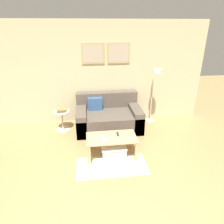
# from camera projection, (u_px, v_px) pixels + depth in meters

# --- Properties ---
(wall_back) EXTENTS (5.60, 0.09, 2.55)m
(wall_back) POSITION_uv_depth(u_px,v_px,m) (97.00, 74.00, 5.06)
(wall_back) COLOR #C6BC93
(wall_back) RESTS_ON ground_plane
(area_rug) EXTENTS (1.31, 0.65, 0.01)m
(area_rug) POSITION_uv_depth(u_px,v_px,m) (112.00, 166.00, 3.72)
(area_rug) COLOR #B2B79E
(area_rug) RESTS_ON ground_plane
(couch) EXTENTS (1.58, 0.99, 0.83)m
(couch) POSITION_uv_depth(u_px,v_px,m) (108.00, 117.00, 5.01)
(couch) COLOR brown
(couch) RESTS_ON ground_plane
(coffee_table) EXTENTS (0.97, 0.53, 0.42)m
(coffee_table) POSITION_uv_depth(u_px,v_px,m) (112.00, 141.00, 3.90)
(coffee_table) COLOR tan
(coffee_table) RESTS_ON ground_plane
(storage_bin) EXTENTS (0.49, 0.40, 0.24)m
(storage_bin) POSITION_uv_depth(u_px,v_px,m) (113.00, 150.00, 3.97)
(storage_bin) COLOR #B2B2B7
(storage_bin) RESTS_ON ground_plane
(floor_lamp) EXTENTS (0.24, 0.48, 1.47)m
(floor_lamp) POSITION_uv_depth(u_px,v_px,m) (155.00, 85.00, 4.91)
(floor_lamp) COLOR silver
(floor_lamp) RESTS_ON ground_plane
(side_table) EXTENTS (0.40, 0.40, 0.50)m
(side_table) POSITION_uv_depth(u_px,v_px,m) (62.00, 119.00, 4.90)
(side_table) COLOR silver
(side_table) RESTS_ON ground_plane
(book_stack) EXTENTS (0.23, 0.18, 0.07)m
(book_stack) POSITION_uv_depth(u_px,v_px,m) (62.00, 110.00, 4.79)
(book_stack) COLOR #D8C666
(book_stack) RESTS_ON side_table
(remote_control) EXTENTS (0.04, 0.15, 0.02)m
(remote_control) POSITION_uv_depth(u_px,v_px,m) (118.00, 134.00, 3.96)
(remote_control) COLOR #232328
(remote_control) RESTS_ON coffee_table
(cell_phone) EXTENTS (0.10, 0.15, 0.01)m
(cell_phone) POSITION_uv_depth(u_px,v_px,m) (104.00, 139.00, 3.79)
(cell_phone) COLOR silver
(cell_phone) RESTS_ON coffee_table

